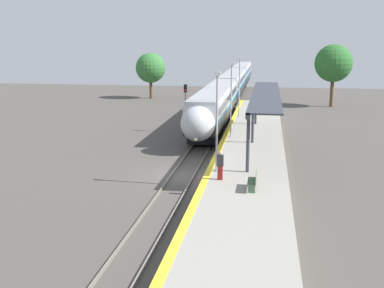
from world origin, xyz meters
TOP-DOWN VIEW (x-y plane):
  - ground_plane at (0.00, 0.00)m, footprint 120.00×120.00m
  - rail_left at (-0.72, 0.00)m, footprint 0.08×90.00m
  - rail_right at (0.72, 0.00)m, footprint 0.08×90.00m
  - train at (0.00, 41.46)m, footprint 2.75×73.11m
  - platform_right at (4.08, 0.00)m, footprint 4.72×64.00m
  - platform_bench at (4.59, -5.33)m, footprint 0.44×1.54m
  - person_waiting at (2.72, -3.81)m, footprint 0.36×0.22m
  - railway_signal at (-2.33, 14.43)m, footprint 0.28×0.28m
  - lamppost_near at (2.34, -2.18)m, footprint 0.36×0.20m
  - lamppost_mid at (2.34, 8.24)m, footprint 0.36×0.20m
  - lamppost_far at (2.34, 18.66)m, footprint 0.36×0.20m
  - station_canopy at (4.71, 6.24)m, footprint 2.02×19.49m
  - background_tree_left at (-11.94, 40.16)m, footprint 4.35×4.35m
  - background_tree_right at (13.29, 34.85)m, footprint 4.77×4.77m

SIDE VIEW (x-z plane):
  - ground_plane at x=0.00m, z-range 0.00..0.00m
  - rail_left at x=-0.72m, z-range 0.00..0.15m
  - rail_right at x=0.72m, z-range 0.00..0.15m
  - platform_right at x=4.08m, z-range 0.00..0.99m
  - platform_bench at x=4.59m, z-range 1.01..1.90m
  - person_waiting at x=2.72m, z-range 1.01..2.62m
  - train at x=0.00m, z-range 0.28..4.09m
  - railway_signal at x=-2.33m, z-range 0.49..4.98m
  - lamppost_near at x=2.34m, z-range 1.38..7.19m
  - lamppost_mid at x=2.34m, z-range 1.38..7.19m
  - lamppost_far at x=2.34m, z-range 1.38..7.19m
  - station_canopy at x=4.71m, z-range 2.61..6.29m
  - background_tree_left at x=-11.94m, z-range 1.13..7.78m
  - background_tree_right at x=13.29m, z-range 1.57..9.54m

